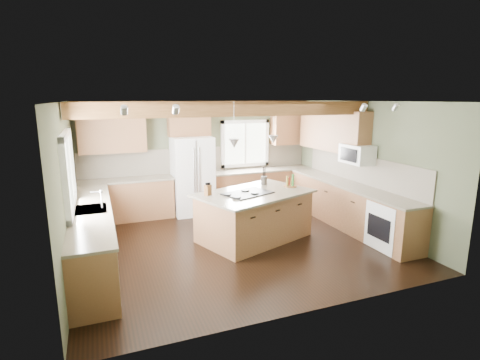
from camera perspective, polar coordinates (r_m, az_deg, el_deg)
name	(u,v)px	position (r m, az deg, el deg)	size (l,w,h in m)	color
floor	(237,243)	(7.12, -0.44, -9.53)	(5.60, 5.60, 0.00)	black
ceiling	(237,101)	(6.61, -0.48, 11.88)	(5.60, 5.60, 0.00)	silver
wall_back	(200,156)	(9.09, -6.06, 3.71)	(5.60, 5.60, 0.00)	#4F553C
wall_left	(67,188)	(6.35, -24.83, -1.13)	(5.00, 5.00, 0.00)	#4F553C
wall_right	(363,165)	(8.15, 18.28, 2.16)	(5.00, 5.00, 0.00)	#4F553C
ceiling_beam	(235,109)	(6.71, -0.79, 10.77)	(5.55, 0.26, 0.26)	#4E2F16
soffit_trim	(200,103)	(8.90, -6.07, 11.54)	(5.55, 0.20, 0.10)	#4E2F16
backsplash_back	(201,159)	(9.09, -6.02, 3.13)	(5.58, 0.03, 0.58)	brown
backsplash_right	(361,169)	(8.20, 17.94, 1.59)	(0.03, 3.70, 0.58)	brown
base_cab_back_left	(127,200)	(8.69, -16.88, -2.97)	(2.02, 0.60, 0.88)	brown
counter_back_left	(125,180)	(8.58, -17.07, 0.00)	(2.06, 0.64, 0.04)	brown
base_cab_back_right	(261,188)	(9.48, 3.26, -1.19)	(2.62, 0.60, 0.88)	brown
counter_back_right	(262,170)	(9.38, 3.30, 1.54)	(2.66, 0.64, 0.04)	brown
base_cab_left	(93,237)	(6.62, -21.52, -8.10)	(0.60, 3.70, 0.88)	brown
counter_left	(90,210)	(6.48, -21.84, -4.28)	(0.64, 3.74, 0.04)	brown
base_cab_right	(347,206)	(8.20, 16.03, -3.83)	(0.60, 3.70, 0.88)	brown
counter_right	(349,185)	(8.08, 16.22, -0.69)	(0.64, 3.74, 0.04)	brown
upper_cab_back_left	(112,132)	(8.54, -18.92, 6.95)	(1.40, 0.35, 0.90)	brown
upper_cab_over_fridge	(189,121)	(8.76, -7.80, 8.93)	(0.96, 0.35, 0.70)	brown
upper_cab_right	(332,131)	(8.68, 13.90, 7.33)	(0.35, 2.20, 0.90)	brown
upper_cab_back_corner	(289,127)	(9.72, 7.46, 8.08)	(0.90, 0.35, 0.90)	brown
window_left	(67,172)	(6.35, -24.83, 1.18)	(0.04, 1.60, 1.05)	white
window_back	(245,143)	(9.40, 0.74, 5.60)	(1.10, 0.04, 1.00)	white
sink	(90,210)	(6.48, -21.85, -4.24)	(0.50, 0.65, 0.03)	#262628
faucet	(102,200)	(6.44, -20.35, -2.87)	(0.02, 0.02, 0.28)	#B2B2B7
dishwasher	(94,271)	(5.41, -21.38, -12.81)	(0.60, 0.60, 0.84)	white
oven	(392,226)	(7.25, 22.17, -6.46)	(0.60, 0.72, 0.84)	white
microwave	(357,154)	(7.94, 17.40, 3.78)	(0.40, 0.70, 0.38)	white
pendant_left	(234,144)	(6.56, -0.91, 5.57)	(0.18, 0.18, 0.16)	#B2B2B7
pendant_right	(273,140)	(7.24, 5.10, 6.16)	(0.18, 0.18, 0.16)	#B2B2B7
refrigerator	(193,176)	(8.73, -7.24, 0.65)	(0.90, 0.74, 1.80)	white
island	(254,217)	(7.20, 2.15, -5.58)	(1.98, 1.21, 0.88)	brown
island_top	(254,193)	(7.07, 2.18, -2.03)	(2.11, 1.34, 0.04)	brown
cooktop	(248,193)	(6.95, 1.19, -2.02)	(0.86, 0.57, 0.02)	black
knife_block	(208,190)	(6.84, -4.90, -1.55)	(0.12, 0.09, 0.19)	brown
utensil_crock	(264,181)	(7.69, 3.68, -0.09)	(0.13, 0.13, 0.17)	#3F3632
bottle_tray	(290,181)	(7.55, 7.68, -0.12)	(0.26, 0.26, 0.24)	brown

